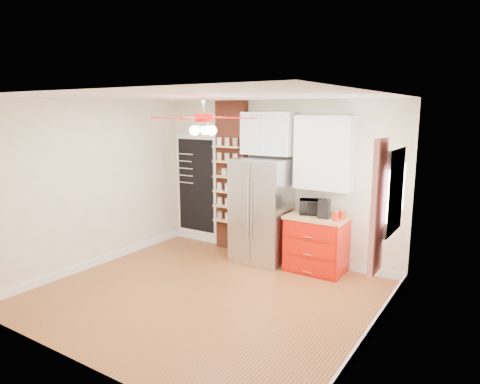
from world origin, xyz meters
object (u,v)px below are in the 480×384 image
Objects in this scene: toaster_oven at (313,207)px; coffee_maker at (324,209)px; fridge at (262,211)px; canister_left at (336,216)px; red_cabinet at (316,244)px; pantry_jar_oats at (224,172)px; ceiling_fan at (204,118)px.

coffee_maker is at bearing -52.81° from toaster_oven.
fridge is 11.66× the size of canister_left.
red_cabinet is 7.55× the size of pantry_jar_oats.
ceiling_fan is at bearing -129.33° from canister_left.
canister_left is at bearing -3.69° from fridge.
coffee_maker is at bearing 160.19° from canister_left.
fridge is 1.25× the size of ceiling_fan.
pantry_jar_oats reaches higher than toaster_oven.
fridge is at bearing 176.31° from canister_left.
coffee_maker reaches higher than toaster_oven.
fridge is 2.25m from ceiling_fan.
red_cabinet is 2.75m from ceiling_fan.
canister_left is at bearing -30.86° from coffee_maker.
toaster_oven is (-0.11, 0.07, 0.57)m from red_cabinet.
ceiling_fan reaches higher than coffee_maker.
red_cabinet is at bearing 61.29° from ceiling_fan.
fridge is 6.14× the size of coffee_maker.
fridge reaches higher than toaster_oven.
coffee_maker is at bearing -0.40° from fridge.
fridge reaches higher than red_cabinet.
red_cabinet is at bearing -3.82° from pantry_jar_oats.
fridge is at bearing 168.55° from coffee_maker.
canister_left is at bearing -21.29° from red_cabinet.
canister_left is (0.21, -0.08, -0.07)m from coffee_maker.
coffee_maker is (0.13, -0.06, 0.59)m from red_cabinet.
fridge is 1.11m from coffee_maker.
canister_left is (1.32, -0.08, 0.10)m from fridge.
toaster_oven is 1.50× the size of coffee_maker.
toaster_oven is (0.81, 1.75, -1.41)m from ceiling_fan.
red_cabinet is 3.30× the size of coffee_maker.
fridge is at bearing 91.76° from ceiling_fan.
toaster_oven is at bearing 155.60° from canister_left.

